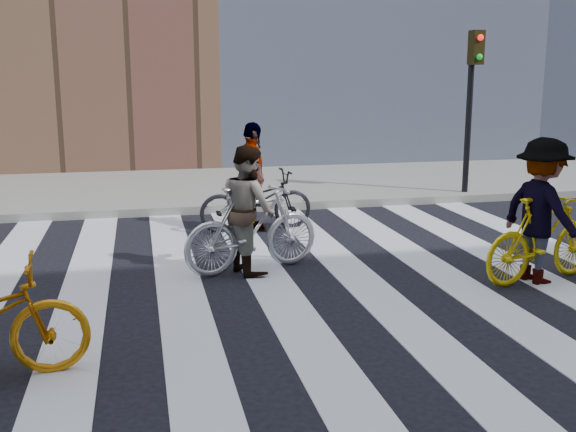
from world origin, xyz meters
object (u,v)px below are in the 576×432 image
object	(u,v)px
bike_dark_rear	(256,201)
rider_right	(541,211)
traffic_signal	(472,85)
bike_yellow_right	(543,239)
bike_silver_mid	(252,229)
rider_mid	(248,209)
rider_rear	(253,177)

from	to	relation	value
bike_dark_rear	rider_right	xyz separation A→B (m)	(2.88, -3.50, 0.39)
traffic_signal	bike_yellow_right	distance (m)	5.80
bike_yellow_right	bike_dark_rear	distance (m)	4.56
traffic_signal	bike_silver_mid	size ratio (longest dim) A/B	1.78
rider_mid	bike_silver_mid	bearing A→B (deg)	-106.49
bike_dark_rear	rider_rear	size ratio (longest dim) A/B	1.06
bike_dark_rear	rider_right	size ratio (longest dim) A/B	1.05
bike_dark_rear	rider_rear	bearing A→B (deg)	84.83
rider_rear	traffic_signal	bearing A→B (deg)	-74.49
bike_dark_rear	bike_silver_mid	bearing A→B (deg)	163.76
bike_yellow_right	rider_rear	xyz separation A→B (m)	(-2.98, 3.50, 0.34)
bike_yellow_right	rider_right	size ratio (longest dim) A/B	1.01
rider_mid	rider_rear	xyz separation A→B (m)	(0.45, 2.29, 0.06)
bike_silver_mid	bike_dark_rear	world-z (taller)	bike_silver_mid
bike_dark_rear	rider_right	distance (m)	4.55
traffic_signal	rider_right	bearing A→B (deg)	-108.46
rider_mid	rider_rear	size ratio (longest dim) A/B	0.93
rider_mid	rider_right	xyz separation A→B (m)	(3.37, -1.20, 0.06)
bike_dark_rear	bike_yellow_right	bearing A→B (deg)	-145.26
bike_silver_mid	rider_rear	world-z (taller)	rider_rear
bike_silver_mid	bike_dark_rear	distance (m)	2.34
bike_yellow_right	rider_rear	distance (m)	4.61
bike_yellow_right	rider_right	bearing A→B (deg)	76.26
rider_rear	bike_silver_mid	bearing A→B (deg)	164.97
bike_silver_mid	bike_yellow_right	world-z (taller)	bike_silver_mid
bike_yellow_right	rider_rear	world-z (taller)	rider_rear
rider_rear	bike_dark_rear	bearing A→B (deg)	-95.17
traffic_signal	bike_yellow_right	xyz separation A→B (m)	(-1.71, -5.27, -1.75)
rider_mid	bike_dark_rear	bearing A→B (deg)	-28.76
bike_dark_rear	rider_rear	xyz separation A→B (m)	(-0.05, 0.00, 0.39)
traffic_signal	bike_dark_rear	distance (m)	5.27
traffic_signal	rider_rear	bearing A→B (deg)	-159.32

